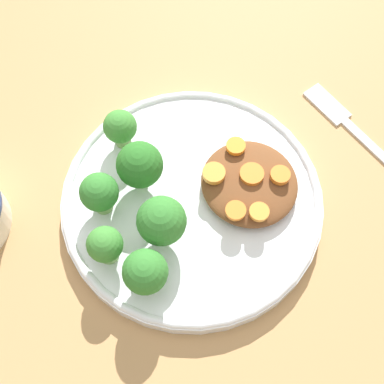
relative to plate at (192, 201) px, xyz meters
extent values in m
plane|color=tan|center=(0.00, 0.00, -0.01)|extent=(4.00, 4.00, 0.00)
cylinder|color=white|center=(0.00, 0.00, 0.00)|extent=(0.27, 0.27, 0.02)
torus|color=white|center=(0.00, 0.00, 0.01)|extent=(0.27, 0.27, 0.01)
ellipsoid|color=brown|center=(0.03, 0.05, 0.02)|extent=(0.10, 0.10, 0.02)
cylinder|color=#7FA85B|center=(0.02, -0.05, 0.02)|extent=(0.01, 0.01, 0.03)
sphere|color=#337A2D|center=(0.02, -0.05, 0.04)|extent=(0.05, 0.05, 0.05)
cylinder|color=#7FA85B|center=(-0.05, -0.08, 0.02)|extent=(0.02, 0.02, 0.02)
sphere|color=#337A2D|center=(-0.05, -0.08, 0.04)|extent=(0.04, 0.04, 0.04)
cylinder|color=#759E51|center=(-0.05, -0.03, 0.02)|extent=(0.01, 0.01, 0.02)
sphere|color=#286B23|center=(-0.05, -0.03, 0.04)|extent=(0.05, 0.05, 0.05)
cylinder|color=#7FA85B|center=(0.05, -0.09, 0.02)|extent=(0.02, 0.02, 0.02)
sphere|color=#337A2D|center=(0.05, -0.09, 0.04)|extent=(0.04, 0.04, 0.04)
cylinder|color=#759E51|center=(-0.10, -0.02, 0.02)|extent=(0.02, 0.02, 0.02)
sphere|color=#3D8433|center=(-0.10, -0.02, 0.04)|extent=(0.04, 0.04, 0.04)
cylinder|color=#7FA85B|center=(0.00, -0.10, 0.02)|extent=(0.02, 0.02, 0.02)
sphere|color=#3D8433|center=(0.00, -0.10, 0.04)|extent=(0.03, 0.03, 0.03)
cylinder|color=orange|center=(0.04, 0.08, 0.03)|extent=(0.02, 0.02, 0.01)
cylinder|color=orange|center=(0.02, 0.06, 0.03)|extent=(0.02, 0.02, 0.01)
cylinder|color=orange|center=(0.04, 0.02, 0.03)|extent=(0.02, 0.02, 0.00)
cylinder|color=orange|center=(0.06, 0.04, 0.03)|extent=(0.02, 0.02, 0.00)
cylinder|color=orange|center=(0.00, 0.03, 0.03)|extent=(0.02, 0.02, 0.01)
cylinder|color=orange|center=(-0.01, 0.07, 0.03)|extent=(0.02, 0.02, 0.01)
cube|color=silver|center=(-0.01, 0.20, -0.01)|extent=(0.06, 0.02, 0.01)
camera|label=1|loc=(0.19, -0.14, 0.50)|focal=50.00mm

